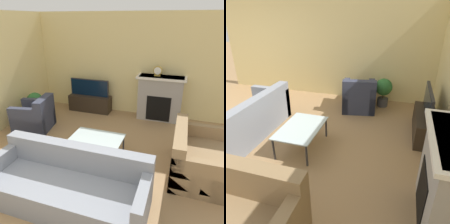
{
  "view_description": "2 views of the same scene",
  "coord_description": "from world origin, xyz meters",
  "views": [
    {
      "loc": [
        1.5,
        -1.32,
        2.54
      ],
      "look_at": [
        0.17,
        2.66,
        0.72
      ],
      "focal_mm": 35.0,
      "sensor_mm": 36.0,
      "label": 1
    },
    {
      "loc": [
        3.05,
        3.61,
        2.34
      ],
      "look_at": [
        0.05,
        2.71,
        0.8
      ],
      "focal_mm": 35.0,
      "sensor_mm": 36.0,
      "label": 2
    }
  ],
  "objects": [
    {
      "name": "wall_back",
      "position": [
        0.0,
        4.46,
        1.35
      ],
      "size": [
        8.15,
        0.06,
        2.7
      ],
      "color": "beige",
      "rests_on": "ground_plane"
    },
    {
      "name": "tv",
      "position": [
        -1.01,
        4.15,
        0.71
      ],
      "size": [
        1.14,
        0.06,
        0.49
      ],
      "color": "#232328",
      "rests_on": "tv_stand"
    },
    {
      "name": "potted_plant",
      "position": [
        -2.2,
        3.22,
        0.44
      ],
      "size": [
        0.42,
        0.42,
        0.72
      ],
      "color": "#47474C",
      "rests_on": "ground_plane"
    },
    {
      "name": "couch_sectional",
      "position": [
        0.11,
        0.83,
        0.29
      ],
      "size": [
        2.34,
        0.89,
        0.82
      ],
      "color": "gray",
      "rests_on": "ground_plane"
    },
    {
      "name": "mantel_clock",
      "position": [
        0.86,
        4.22,
        1.31
      ],
      "size": [
        0.22,
        0.07,
        0.25
      ],
      "color": "#B79338",
      "rests_on": "fireplace"
    },
    {
      "name": "armchair_by_window",
      "position": [
        -1.82,
        2.68,
        0.3
      ],
      "size": [
        0.95,
        0.91,
        0.82
      ],
      "rotation": [
        0.0,
        0.0,
        -1.38
      ],
      "color": "#33384C",
      "rests_on": "ground_plane"
    },
    {
      "name": "couch_loveseat",
      "position": [
        1.89,
        2.14,
        0.29
      ],
      "size": [
        0.93,
        1.36,
        0.82
      ],
      "rotation": [
        0.0,
        0.0,
        1.57
      ],
      "color": "#8C704C",
      "rests_on": "ground_plane"
    },
    {
      "name": "coffee_table",
      "position": [
        0.06,
        2.04,
        0.38
      ],
      "size": [
        1.0,
        0.67,
        0.42
      ],
      "color": "#333338",
      "rests_on": "ground_plane"
    },
    {
      "name": "tv_stand",
      "position": [
        -1.01,
        4.16,
        0.23
      ],
      "size": [
        1.22,
        0.38,
        0.46
      ],
      "color": "#2D2319",
      "rests_on": "ground_plane"
    },
    {
      "name": "fireplace",
      "position": [
        0.98,
        4.21,
        0.61
      ],
      "size": [
        1.24,
        0.48,
        1.18
      ],
      "color": "#9E9993",
      "rests_on": "ground_plane"
    }
  ]
}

